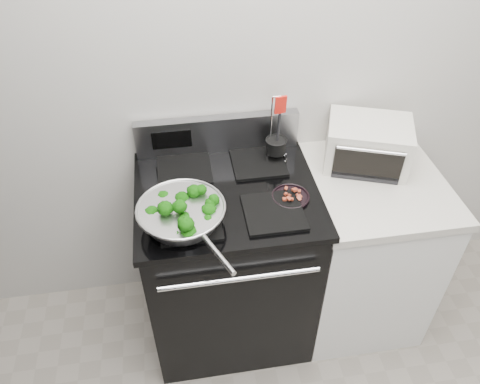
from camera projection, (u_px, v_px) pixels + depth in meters
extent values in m
cube|color=#BBB7B1|center=(282.00, 64.00, 2.04)|extent=(4.00, 0.02, 2.70)
cube|color=black|center=(229.00, 265.00, 2.33)|extent=(0.76, 0.66, 0.92)
cube|color=black|center=(227.00, 194.00, 2.02)|extent=(0.79, 0.69, 0.03)
cube|color=#99999E|center=(217.00, 134.00, 2.18)|extent=(0.76, 0.05, 0.18)
cube|color=black|center=(190.00, 222.00, 1.86)|extent=(0.24, 0.24, 0.01)
cube|color=black|center=(274.00, 212.00, 1.90)|extent=(0.24, 0.24, 0.01)
cube|color=black|center=(184.00, 169.00, 2.11)|extent=(0.24, 0.24, 0.01)
cube|color=black|center=(258.00, 162.00, 2.15)|extent=(0.24, 0.24, 0.01)
cube|color=white|center=(359.00, 251.00, 2.43)|extent=(0.60, 0.66, 0.88)
cube|color=beige|center=(376.00, 184.00, 2.13)|extent=(0.62, 0.68, 0.04)
torus|color=silver|center=(181.00, 208.00, 1.81)|extent=(0.35, 0.35, 0.01)
cylinder|color=silver|center=(218.00, 254.00, 1.64)|extent=(0.11, 0.20, 0.02)
cylinder|color=black|center=(290.00, 197.00, 1.97)|extent=(0.16, 0.16, 0.01)
cylinder|color=black|center=(276.00, 146.00, 2.13)|extent=(0.09, 0.09, 0.06)
cylinder|color=black|center=(277.00, 132.00, 2.08)|extent=(0.01, 0.01, 0.20)
cube|color=red|center=(278.00, 104.00, 1.98)|extent=(0.05, 0.02, 0.08)
cube|color=beige|center=(368.00, 144.00, 2.14)|extent=(0.44, 0.39, 0.21)
cube|color=black|center=(379.00, 164.00, 2.05)|extent=(0.28, 0.11, 0.15)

